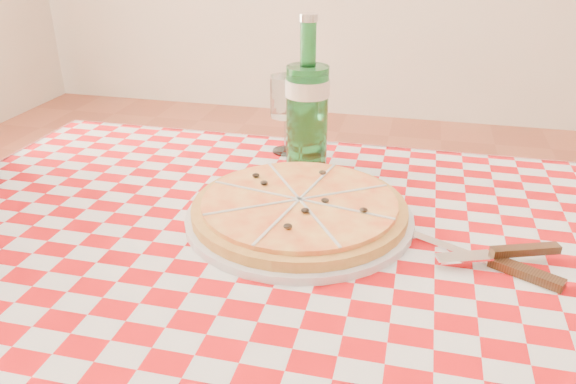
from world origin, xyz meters
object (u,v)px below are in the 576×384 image
at_px(pizza_plate, 299,207).
at_px(wine_glass, 286,115).
at_px(water_bottle, 307,96).
at_px(dining_table, 291,300).

distance_m(pizza_plate, wine_glass, 0.31).
bearing_deg(wine_glass, water_bottle, -52.40).
relative_size(dining_table, water_bottle, 4.09).
bearing_deg(pizza_plate, wine_glass, 107.93).
bearing_deg(dining_table, pizza_plate, 94.62).
bearing_deg(wine_glass, pizza_plate, -72.07).
height_order(dining_table, pizza_plate, pizza_plate).
bearing_deg(pizza_plate, water_bottle, 98.84).
bearing_deg(dining_table, wine_glass, 105.09).
relative_size(pizza_plate, water_bottle, 1.25).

